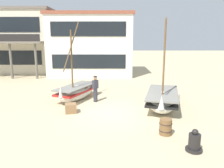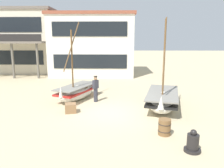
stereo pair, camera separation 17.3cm
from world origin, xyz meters
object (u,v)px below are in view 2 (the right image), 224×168
(harbor_building_main, at_px, (93,44))
(wooden_barrel, at_px, (165,127))
(fishing_boat_centre_large, at_px, (77,91))
(cargo_crate, at_px, (71,108))
(fisherman_by_hull, at_px, (96,89))
(harbor_building_annex, at_px, (20,41))
(fishing_boat_near_left, at_px, (163,99))
(capstan_winch, at_px, (193,143))

(harbor_building_main, bearing_deg, wooden_barrel, -73.87)
(fishing_boat_centre_large, xyz_separation_m, cargo_crate, (0.11, -2.67, -0.28))
(fisherman_by_hull, xyz_separation_m, harbor_building_annex, (-10.34, 13.19, 2.82))
(fishing_boat_near_left, bearing_deg, fisherman_by_hull, 162.74)
(fishing_boat_centre_large, bearing_deg, harbor_building_annex, 125.52)
(harbor_building_annex, bearing_deg, wooden_barrel, -52.92)
(wooden_barrel, xyz_separation_m, harbor_building_main, (-4.67, 16.16, 2.96))
(fishing_boat_centre_large, xyz_separation_m, harbor_building_annex, (-9.04, 12.66, 3.12))
(capstan_winch, relative_size, wooden_barrel, 1.21)
(fisherman_by_hull, relative_size, capstan_winch, 1.98)
(fishing_boat_near_left, xyz_separation_m, fisherman_by_hull, (-4.04, 1.25, 0.30))
(cargo_crate, bearing_deg, harbor_building_annex, 120.80)
(fishing_boat_centre_large, height_order, cargo_crate, fishing_boat_centre_large)
(harbor_building_main, height_order, harbor_building_annex, harbor_building_annex)
(fisherman_by_hull, height_order, wooden_barrel, fisherman_by_hull)
(wooden_barrel, height_order, harbor_building_annex, harbor_building_annex)
(cargo_crate, bearing_deg, fishing_boat_near_left, 9.64)
(capstan_winch, xyz_separation_m, cargo_crate, (-5.30, 4.22, -0.08))
(fisherman_by_hull, relative_size, wooden_barrel, 2.41)
(capstan_winch, xyz_separation_m, wooden_barrel, (-0.73, 1.40, 0.02))
(capstan_winch, height_order, harbor_building_main, harbor_building_main)
(fishing_boat_near_left, relative_size, wooden_barrel, 7.40)
(fishing_boat_centre_large, distance_m, capstan_winch, 8.76)
(cargo_crate, height_order, harbor_building_annex, harbor_building_annex)
(wooden_barrel, relative_size, cargo_crate, 1.15)
(fisherman_by_hull, bearing_deg, harbor_building_annex, 128.08)
(fishing_boat_near_left, relative_size, cargo_crate, 8.54)
(wooden_barrel, xyz_separation_m, cargo_crate, (-4.58, 2.82, -0.10))
(capstan_winch, height_order, harbor_building_annex, harbor_building_annex)
(harbor_building_main, distance_m, harbor_building_annex, 9.27)
(fishing_boat_centre_large, bearing_deg, wooden_barrel, -49.55)
(wooden_barrel, bearing_deg, fishing_boat_centre_large, 130.45)
(capstan_winch, distance_m, wooden_barrel, 1.58)
(capstan_winch, height_order, cargo_crate, capstan_winch)
(cargo_crate, distance_m, harbor_building_annex, 18.18)
(capstan_winch, bearing_deg, fishing_boat_near_left, 90.79)
(fishing_boat_centre_large, bearing_deg, capstan_winch, -51.89)
(capstan_winch, distance_m, harbor_building_main, 18.61)
(fishing_boat_centre_large, relative_size, fisherman_by_hull, 3.01)
(fisherman_by_hull, relative_size, cargo_crate, 2.78)
(fishing_boat_near_left, relative_size, harbor_building_main, 0.57)
(wooden_barrel, height_order, harbor_building_main, harbor_building_main)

